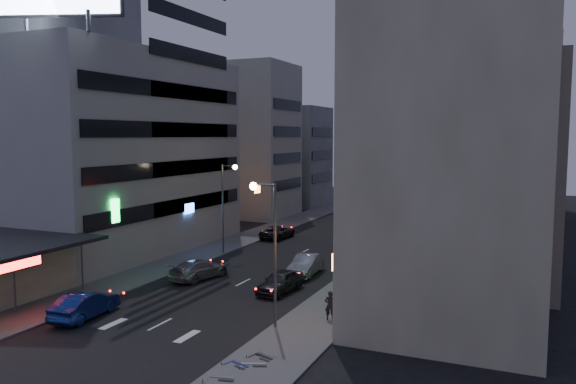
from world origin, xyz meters
The scene contains 26 objects.
ground centered at (0.00, 0.00, 0.00)m, with size 180.00×180.00×0.00m, color black.
sidewalk_left centered at (-8.00, 30.00, 0.06)m, with size 4.00×120.00×0.12m, color #4C4C4F.
sidewalk_right centered at (8.00, 30.00, 0.06)m, with size 4.00×120.00×0.12m, color #4C4C4F.
white_building centered at (-17.00, 20.00, 9.00)m, with size 14.00×24.00×18.00m, color #A4A4A0.
grey_tower centered at (-26.00, 23.00, 17.00)m, with size 10.00×14.00×34.00m, color gray.
shophouse_near centered at (15.00, 10.50, 10.00)m, with size 10.00×11.00×20.00m, color beige.
shophouse_mid centered at (15.50, 22.00, 8.00)m, with size 11.00×12.00×16.00m, color gray.
shophouse_far centered at (15.00, 35.00, 11.00)m, with size 10.00×14.00×22.00m, color beige.
far_left_a centered at (-15.50, 45.00, 10.00)m, with size 11.00×10.00×20.00m, color #A4A4A0.
far_left_b centered at (-16.00, 58.00, 7.50)m, with size 12.00×10.00×15.00m, color gray.
far_right_a centered at (15.50, 50.00, 9.00)m, with size 11.00×12.00×18.00m, color gray.
far_right_b centered at (16.00, 64.00, 12.00)m, with size 12.00×12.00×24.00m, color beige.
street_lamp_right_near centered at (5.90, 6.00, 5.36)m, with size 1.60×0.44×8.02m.
street_lamp_left centered at (-5.90, 22.00, 5.36)m, with size 1.60×0.44×8.02m.
street_lamp_right_far centered at (5.90, 40.00, 5.36)m, with size 1.60×0.44×8.02m.
parked_car_right_near centered at (3.57, 12.73, 0.75)m, with size 1.77×4.41×1.50m, color #2A2A30.
parked_car_right_mid centered at (3.39, 17.92, 0.79)m, with size 1.67×4.78×1.58m, color #ACAEB5.
parked_car_left centered at (-5.06, 31.14, 0.67)m, with size 2.23×4.84×1.35m, color #2C2B31.
parked_car_right_far centered at (3.50, 29.58, 0.82)m, with size 2.31×5.69×1.65m, color #9A9CA1.
road_car_blue centered at (-4.72, 3.22, 0.78)m, with size 1.65×4.74×1.56m, color navy.
road_car_silver centered at (-3.52, 13.61, 0.74)m, with size 2.07×5.08×1.47m, color #A4A9AD.
person centered at (8.70, 8.32, 0.97)m, with size 0.62×0.40×1.69m, color black.
scooter_silver_a centered at (7.48, -0.70, 0.69)m, with size 1.85×0.62×1.13m, color #929599, non-canonical shape.
scooter_blue centered at (7.54, 0.57, 0.65)m, with size 1.73×0.58×1.06m, color navy, non-canonical shape.
scooter_black_b centered at (8.18, 1.83, 0.64)m, with size 1.70×0.57×1.04m, color black, non-canonical shape.
scooter_silver_b centered at (8.06, 1.27, 0.67)m, with size 1.81×0.60×1.10m, color silver, non-canonical shape.
Camera 1 is at (19.05, -21.46, 10.70)m, focal length 35.00 mm.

